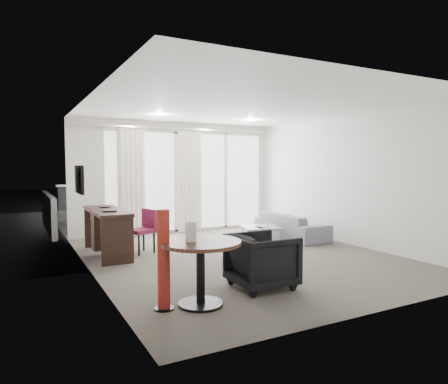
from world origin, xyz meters
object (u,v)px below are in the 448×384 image
sofa (291,226)px  rattan_chair_b (218,205)px  round_table (201,273)px  coffee_table (260,234)px  red_lamp (164,260)px  tub_armchair (262,261)px  rattan_chair_a (206,207)px  desk_chair (141,231)px  desk (107,232)px

sofa → rattan_chair_b: rattan_chair_b is taller
round_table → coffee_table: (2.64, 2.80, -0.21)m
coffee_table → rattan_chair_b: 3.86m
red_lamp → round_table: bearing=-9.2°
coffee_table → rattan_chair_b: (0.93, 3.74, 0.22)m
red_lamp → tub_armchair: (1.41, 0.16, -0.20)m
tub_armchair → coffee_table: size_ratio=1.06×
coffee_table → rattan_chair_b: size_ratio=0.96×
coffee_table → round_table: bearing=-133.4°
tub_armchair → rattan_chair_b: size_ratio=1.02×
tub_armchair → rattan_chair_a: size_ratio=0.86×
desk_chair → tub_armchair: (0.82, -2.74, -0.04)m
coffee_table → rattan_chair_b: bearing=76.0°
desk_chair → rattan_chair_b: (3.41, 3.57, -0.02)m
desk → desk_chair: bearing=-14.3°
rattan_chair_b → red_lamp: bearing=-128.6°
sofa → rattan_chair_a: size_ratio=2.03×
tub_armchair → rattan_chair_a: bearing=-16.8°
coffee_table → tub_armchair: bearing=-122.7°
round_table → red_lamp: size_ratio=0.84×
desk → sofa: (3.91, -0.23, -0.13)m
rattan_chair_a → coffee_table: bearing=-83.5°
desk_chair → round_table: size_ratio=0.85×
coffee_table → rattan_chair_a: bearing=87.0°
desk → rattan_chair_a: 4.13m
coffee_table → rattan_chair_a: rattan_chair_a is taller
round_table → sofa: (3.50, 2.89, -0.10)m
tub_armchair → rattan_chair_a: 5.79m
round_table → rattan_chair_b: rattan_chair_b is taller
round_table → rattan_chair_b: 7.45m
desk → desk_chair: (0.58, -0.15, -0.01)m
tub_armchair → red_lamp: bearing=97.8°
desk → tub_armchair: size_ratio=2.21×
desk_chair → sofa: size_ratio=0.43×
tub_armchair → sofa: 3.66m
desk_chair → tub_armchair: desk_chair is taller
tub_armchair → coffee_table: bearing=-31.3°
coffee_table → desk: bearing=174.0°
red_lamp → rattan_chair_a: 6.50m
desk_chair → sofa: (3.33, -0.08, -0.13)m
rattan_chair_a → rattan_chair_b: size_ratio=1.20×
desk → sofa: bearing=-3.3°
round_table → sofa: round_table is taller
desk_chair → red_lamp: red_lamp is taller
red_lamp → sofa: (3.92, 2.82, -0.29)m
rattan_chair_a → tub_armchair: bearing=-98.7°
red_lamp → sofa: size_ratio=0.60×
red_lamp → tub_armchair: bearing=6.4°
tub_armchair → desk_chair: bearing=18.1°
red_lamp → tub_armchair: size_ratio=1.43×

